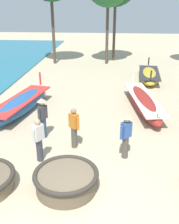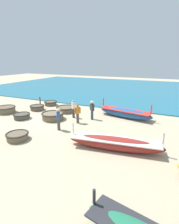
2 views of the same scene
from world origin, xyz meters
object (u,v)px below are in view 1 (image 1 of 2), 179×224
object	(u,v)px
fisherman_crouching	(74,127)
long_boat_blue_hull	(21,104)
long_boat_white_hull	(149,75)
fisherman_by_coracle	(43,115)
fisherman_hauling	(126,133)
coracle_nearest	(66,179)
long_boat_green_hull	(143,102)
fisherman_with_hat	(39,139)

from	to	relation	value
fisherman_crouching	long_boat_blue_hull	bearing A→B (deg)	134.60
long_boat_blue_hull	fisherman_crouching	size ratio (longest dim) A/B	3.18
long_boat_white_hull	fisherman_by_coracle	distance (m)	10.12
long_boat_blue_hull	long_boat_white_hull	distance (m)	9.33
fisherman_hauling	fisherman_crouching	bearing A→B (deg)	163.50
coracle_nearest	long_boat_green_hull	xyz separation A→B (m)	(2.86, 6.36, 0.06)
fisherman_hauling	long_boat_white_hull	bearing A→B (deg)	78.31
long_boat_green_hull	fisherman_with_hat	xyz separation A→B (m)	(-4.00, -4.97, 0.45)
fisherman_hauling	fisherman_with_hat	world-z (taller)	fisherman_hauling
fisherman_hauling	fisherman_crouching	xyz separation A→B (m)	(-1.86, 0.55, -0.12)
long_boat_white_hull	fisherman_crouching	xyz separation A→B (m)	(-3.90, -9.32, 0.50)
long_boat_blue_hull	fisherman_hauling	xyz separation A→B (m)	(4.91, -3.64, 0.54)
fisherman_crouching	long_boat_white_hull	bearing A→B (deg)	67.28
coracle_nearest	fisherman_by_coracle	world-z (taller)	fisherman_by_coracle
long_boat_green_hull	long_boat_white_hull	bearing A→B (deg)	79.83
coracle_nearest	fisherman_by_coracle	xyz separation A→B (m)	(-1.41, 3.05, 0.63)
long_boat_white_hull	fisherman_crouching	size ratio (longest dim) A/B	2.84
coracle_nearest	long_boat_green_hull	world-z (taller)	long_boat_green_hull
fisherman_crouching	coracle_nearest	bearing A→B (deg)	-87.85
long_boat_blue_hull	long_boat_green_hull	world-z (taller)	long_boat_blue_hull
fisherman_by_coracle	fisherman_with_hat	distance (m)	1.69
long_boat_white_hull	fisherman_hauling	xyz separation A→B (m)	(-2.04, -9.87, 0.62)
long_boat_green_hull	fisherman_hauling	size ratio (longest dim) A/B	3.30
fisherman_with_hat	long_boat_blue_hull	bearing A→B (deg)	116.06
long_boat_green_hull	fisherman_crouching	xyz separation A→B (m)	(-2.94, -3.98, 0.45)
long_boat_blue_hull	fisherman_by_coracle	size ratio (longest dim) A/B	2.99
fisherman_by_coracle	fisherman_with_hat	world-z (taller)	fisherman_by_coracle
fisherman_with_hat	fisherman_hauling	bearing A→B (deg)	8.53
fisherman_by_coracle	long_boat_blue_hull	bearing A→B (deg)	125.50
coracle_nearest	long_boat_white_hull	size ratio (longest dim) A/B	0.43
coracle_nearest	fisherman_crouching	xyz separation A→B (m)	(-0.09, 2.38, 0.51)
long_boat_green_hull	fisherman_hauling	world-z (taller)	fisherman_hauling
long_boat_green_hull	coracle_nearest	bearing A→B (deg)	-114.18
fisherman_with_hat	fisherman_by_coracle	bearing A→B (deg)	99.26
coracle_nearest	long_boat_blue_hull	distance (m)	6.31
long_boat_blue_hull	long_boat_green_hull	size ratio (longest dim) A/B	0.91
long_boat_green_hull	long_boat_white_hull	size ratio (longest dim) A/B	1.24
long_boat_green_hull	fisherman_hauling	xyz separation A→B (m)	(-1.08, -4.53, 0.57)
fisherman_with_hat	long_boat_green_hull	bearing A→B (deg)	51.17
coracle_nearest	fisherman_by_coracle	distance (m)	3.42
fisherman_with_hat	coracle_nearest	bearing A→B (deg)	-50.65
fisherman_by_coracle	fisherman_with_hat	bearing A→B (deg)	-80.74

